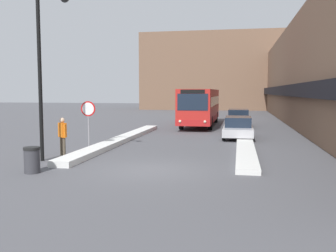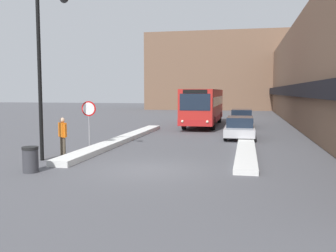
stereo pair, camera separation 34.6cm
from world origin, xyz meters
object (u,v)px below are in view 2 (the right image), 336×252
at_px(stop_sign, 89,114).
at_px(pedestrian, 63,133).
at_px(parked_car_front, 240,127).
at_px(parked_car_back, 242,118).
at_px(city_bus, 204,106).
at_px(trash_bin, 30,159).
at_px(street_lamp, 45,59).

xyz_separation_m(stop_sign, pedestrian, (-0.48, -1.90, -0.74)).
relative_size(parked_car_front, stop_sign, 1.86).
bearing_deg(parked_car_back, city_bus, 171.20).
xyz_separation_m(parked_car_front, pedestrian, (-7.91, -8.37, 0.37)).
bearing_deg(parked_car_back, parked_car_front, -90.00).
bearing_deg(parked_car_front, city_bus, 111.57).
distance_m(city_bus, parked_car_front, 8.90).
relative_size(pedestrian, trash_bin, 1.86).
bearing_deg(parked_car_front, stop_sign, -138.96).
xyz_separation_m(city_bus, trash_bin, (-4.06, -20.20, -1.24)).
relative_size(parked_car_front, trash_bin, 4.85).
xyz_separation_m(parked_car_front, parked_car_back, (-0.00, 7.72, 0.05)).
xyz_separation_m(city_bus, stop_sign, (-4.18, -14.69, 0.08)).
relative_size(parked_car_back, street_lamp, 0.65).
bearing_deg(parked_car_back, pedestrian, -116.17).
distance_m(city_bus, pedestrian, 17.25).
distance_m(parked_car_back, street_lamp, 19.45).
relative_size(parked_car_back, trash_bin, 4.80).
relative_size(parked_car_back, pedestrian, 2.58).
relative_size(city_bus, pedestrian, 6.46).
relative_size(street_lamp, trash_bin, 7.41).
height_order(parked_car_back, trash_bin, parked_car_back).
height_order(stop_sign, street_lamp, street_lamp).
bearing_deg(pedestrian, parked_car_back, 103.71).
xyz_separation_m(city_bus, parked_car_front, (3.25, -8.22, -1.03)).
height_order(city_bus, pedestrian, city_bus).
height_order(pedestrian, trash_bin, pedestrian).
distance_m(parked_car_back, trash_bin, 21.01).
relative_size(stop_sign, pedestrian, 1.40).
bearing_deg(trash_bin, street_lamp, 105.23).
height_order(parked_car_front, trash_bin, parked_car_front).
height_order(city_bus, parked_car_front, city_bus).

